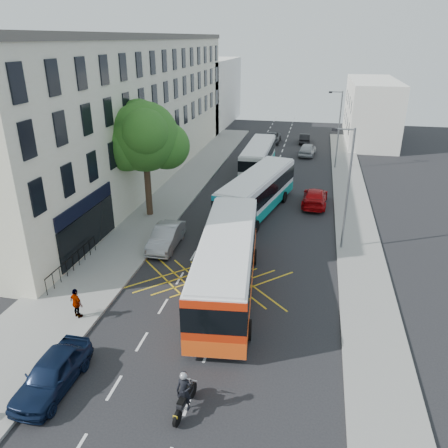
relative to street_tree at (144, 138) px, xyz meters
The scene contains 21 objects.
ground 18.33m from the street_tree, 60.38° to the right, with size 120.00×120.00×0.00m, color black.
pavement_left 6.22m from the street_tree, 73.47° to the left, with size 5.00×70.00×0.15m, color gray.
pavement_right 17.17m from the street_tree, ahead, with size 3.00×70.00×0.15m, color gray.
terrace_main 11.00m from the street_tree, 119.95° to the left, with size 8.30×45.00×13.50m.
terrace_far 40.43m from the street_tree, 97.81° to the left, with size 8.00×20.00×10.00m, color silver.
building_right 38.43m from the street_tree, 59.43° to the left, with size 6.00×18.00×8.00m, color silver.
street_tree is the anchor object (origin of this frame).
lamp_near 15.10m from the street_tree, 11.40° to the right, with size 1.45×0.15×8.00m.
lamp_far 22.57m from the street_tree, 49.19° to the left, with size 1.45×0.15×8.00m.
railings 11.22m from the street_tree, 97.02° to the right, with size 0.08×5.60×1.14m, color black, non-canonical shape.
bus_near 13.61m from the street_tree, 49.57° to the right, with size 4.15×12.50×3.45m.
bus_mid 9.82m from the street_tree, 17.24° to the left, with size 5.09×11.88×3.25m.
bus_far 16.34m from the street_tree, 64.32° to the left, with size 2.68×10.60×2.98m.
motorbike 21.06m from the street_tree, 65.33° to the right, with size 0.69×2.10×1.86m.
parked_car_blue 19.48m from the street_tree, 81.03° to the right, with size 1.70×4.22×1.44m, color #0D1934.
parked_car_silver 8.16m from the street_tree, 58.19° to the right, with size 1.57×4.51×1.49m, color #929598.
red_hatchback 14.95m from the street_tree, 22.03° to the left, with size 2.01×4.94×1.43m, color #A4070A.
distant_car_grey 29.50m from the street_tree, 76.69° to the left, with size 2.19×4.75×1.32m, color #3A3C41.
distant_car_silver 25.74m from the street_tree, 62.38° to the left, with size 1.77×4.39×1.50m, color #ABAEB3.
distant_car_dark 31.46m from the street_tree, 69.16° to the left, with size 1.35×3.86×1.27m, color black.
pedestrian_far 15.01m from the street_tree, 83.82° to the right, with size 0.95×0.39×1.62m, color gray.
Camera 1 is at (4.05, -15.51, 13.20)m, focal length 35.00 mm.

